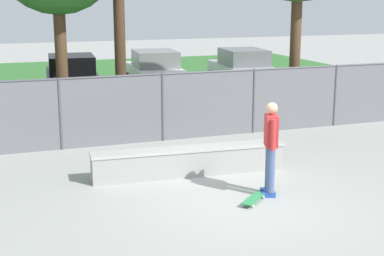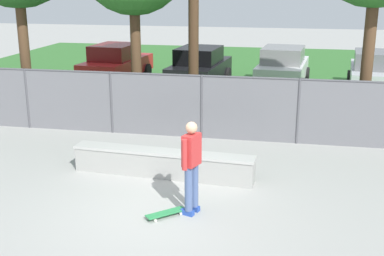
% 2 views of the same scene
% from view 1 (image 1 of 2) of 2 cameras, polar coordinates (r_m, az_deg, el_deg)
% --- Properties ---
extents(ground_plane, '(80.00, 80.00, 0.00)m').
position_cam_1_polar(ground_plane, '(10.79, 4.76, -7.26)').
color(ground_plane, '#9E9E99').
extents(grass_strip, '(27.89, 20.00, 0.02)m').
position_cam_1_polar(grass_strip, '(24.99, -9.91, 4.26)').
color(grass_strip, '#336B2D').
rests_on(grass_strip, ground).
extents(concrete_ledge, '(4.23, 0.77, 0.61)m').
position_cam_1_polar(concrete_ledge, '(12.17, -0.25, -3.33)').
color(concrete_ledge, '#999993').
rests_on(concrete_ledge, ground).
extents(skateboarder, '(0.37, 0.57, 1.82)m').
position_cam_1_polar(skateboarder, '(10.84, 7.90, -1.66)').
color(skateboarder, '#2647A5').
rests_on(skateboarder, ground).
extents(skateboard, '(0.72, 0.69, 0.09)m').
position_cam_1_polar(skateboard, '(10.71, 6.25, -7.04)').
color(skateboard, '#2D8C4C').
rests_on(skateboard, ground).
extents(chainlink_fence, '(15.96, 0.07, 1.81)m').
position_cam_1_polar(chainlink_fence, '(14.93, -2.97, 2.39)').
color(chainlink_fence, '#4C4C51').
rests_on(chainlink_fence, ground).
extents(car_black, '(2.32, 4.35, 1.66)m').
position_cam_1_polar(car_black, '(21.47, -11.96, 5.00)').
color(car_black, black).
rests_on(car_black, ground).
extents(car_white, '(2.32, 4.35, 1.66)m').
position_cam_1_polar(car_white, '(22.88, -3.75, 5.73)').
color(car_white, silver).
rests_on(car_white, ground).
extents(car_silver, '(2.32, 4.35, 1.66)m').
position_cam_1_polar(car_silver, '(23.58, 5.10, 5.92)').
color(car_silver, '#B7BABF').
rests_on(car_silver, ground).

